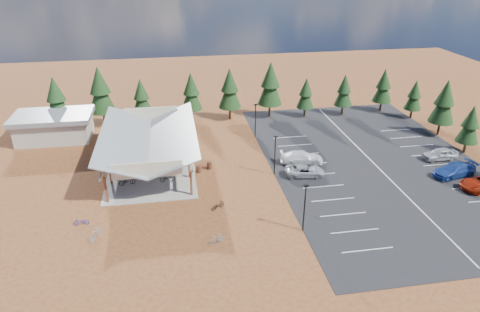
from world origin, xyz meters
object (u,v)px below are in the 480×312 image
Objects in this scene: bike_pavilion at (149,138)px; trash_bin_0 at (199,169)px; bike_10 at (81,222)px; bike_4 at (167,178)px; bike_5 at (169,172)px; outbuilding at (54,126)px; bike_3 at (136,144)px; bike_1 at (139,174)px; bike_9 at (95,234)px; car_2 at (305,171)px; lamp_post_1 at (275,152)px; trash_bin_1 at (209,166)px; lamp_post_0 at (305,205)px; bike_6 at (178,150)px; bike_2 at (143,156)px; car_8 at (440,154)px; bike_0 at (127,181)px; car_7 at (454,170)px; bike_12 at (218,205)px; bike_13 at (217,239)px; bike_7 at (175,136)px; lamp_post_2 at (255,118)px; car_3 at (302,157)px.

trash_bin_0 is at bearing -27.01° from bike_pavilion.
bike_pavilion is at bearing 148.83° from bike_10.
trash_bin_0 is 4.34m from bike_4.
bike_pavilion is 10.81× the size of bike_5.
bike_pavilion is 1.76× the size of outbuilding.
bike_4 is (4.25, -10.70, -0.07)m from bike_3.
bike_10 is (-12.54, -9.48, -0.05)m from trash_bin_0.
bike_1 is (-1.39, -3.29, -3.24)m from bike_pavilion.
bike_9 is 25.25m from car_2.
bike_pavilion is 21.56× the size of trash_bin_0.
trash_bin_0 is at bearing 167.52° from lamp_post_1.
bike_5 is (-5.08, -1.39, 0.19)m from trash_bin_1.
lamp_post_0 is 3.18× the size of bike_1.
bike_3 is 6.59m from bike_6.
lamp_post_1 is 3.39× the size of bike_2.
trash_bin_0 is 0.51× the size of bike_4.
car_2 is 1.05× the size of car_8.
bike_0 is at bearing 179.71° from lamp_post_1.
lamp_post_0 is 21.50m from bike_1.
outbuilding is at bearing -122.99° from car_7.
trash_bin_0 is at bearing -70.35° from bike_5.
car_7 is (29.33, 2.57, 0.42)m from bike_12.
bike_2 is at bearing -178.56° from bike_13.
bike_5 reaches higher than bike_6.
trash_bin_0 is 31.74m from car_8.
bike_7 reaches higher than trash_bin_0.
lamp_post_1 is at bearing -18.43° from bike_pavilion.
bike_9 is (-3.59, -11.82, -0.04)m from bike_1.
bike_9 is at bearing -132.10° from lamp_post_2.
bike_pavilion is at bearing -154.98° from lamp_post_2.
outbuilding is at bearing 23.80° from bike_0.
bike_10 is at bearing -143.78° from trash_bin_1.
car_3 is at bearing 120.01° from bike_13.
bike_6 is at bearing -121.05° from car_7.
bike_4 is (15.94, -15.90, -1.46)m from outbuilding.
bike_1 is 20.62m from car_3.
outbuilding is 35.22m from bike_13.
bike_0 is at bearing 22.93° from bike_12.
bike_5 is 1.18× the size of bike_13.
bike_13 is 33.70m from car_8.
bike_10 is (-21.72, 4.55, -2.58)m from lamp_post_0.
bike_3 is 23.11m from car_3.
bike_9 is 0.37× the size of car_2.
bike_7 is 0.35× the size of car_2.
lamp_post_2 reaches higher than bike_10.
lamp_post_0 is 1.12× the size of car_8.
car_2 is at bearing -87.05° from car_8.
bike_0 is 1.01× the size of bike_6.
car_7 is (21.53, -4.10, -2.13)m from lamp_post_1.
bike_10 is (-4.41, -18.25, -0.23)m from bike_3.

